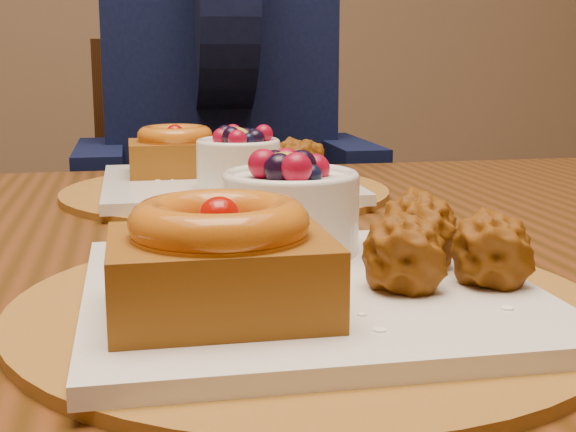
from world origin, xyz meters
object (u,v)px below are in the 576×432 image
(place_setting_near, at_px, (300,265))
(chair_far, at_px, (210,241))
(dining_table, at_px, (256,318))
(place_setting_far, at_px, (224,175))
(diner, at_px, (218,91))

(place_setting_near, relative_size, chair_far, 0.40)
(dining_table, xyz_separation_m, place_setting_far, (-0.00, 0.21, 0.10))
(dining_table, bearing_deg, place_setting_far, 90.75)
(diner, bearing_deg, chair_far, 91.00)
(place_setting_far, bearing_deg, dining_table, -89.25)
(place_setting_near, bearing_deg, diner, 86.84)
(place_setting_far, bearing_deg, place_setting_near, -90.14)
(place_setting_near, bearing_deg, dining_table, 88.97)
(dining_table, bearing_deg, place_setting_near, -91.03)
(dining_table, distance_m, chair_far, 0.97)
(place_setting_far, bearing_deg, chair_far, 85.89)
(place_setting_near, relative_size, diner, 0.48)
(dining_table, xyz_separation_m, diner, (0.05, 0.74, 0.17))
(place_setting_near, xyz_separation_m, chair_far, (0.05, 1.17, -0.26))
(place_setting_near, height_order, place_setting_far, place_setting_near)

